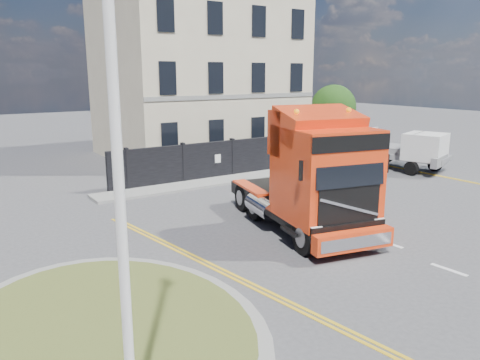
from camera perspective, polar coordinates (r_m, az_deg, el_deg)
ground at (r=16.64m, az=4.18°, el=-6.67°), size 120.00×120.00×0.00m
traffic_island at (r=11.17m, az=-16.16°, el=-17.03°), size 6.80×6.80×0.17m
hoarding_fence at (r=27.20m, az=3.57°, el=3.19°), size 18.80×0.25×2.00m
georgian_building at (r=32.84m, az=-5.22°, el=13.19°), size 12.30×10.30×12.80m
tree at (r=34.38m, az=11.03°, el=8.44°), size 3.20×3.20×4.80m
pavement_far at (r=26.34m, az=3.77°, el=0.79°), size 20.00×1.60×0.12m
truck at (r=16.30m, az=9.03°, el=-0.08°), size 4.15×7.66×4.35m
flatbed_pickup at (r=28.82m, az=20.53°, el=3.40°), size 3.81×5.95×2.27m
lamppost_island at (r=6.96m, az=-14.42°, el=-2.68°), size 0.22×0.44×7.18m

